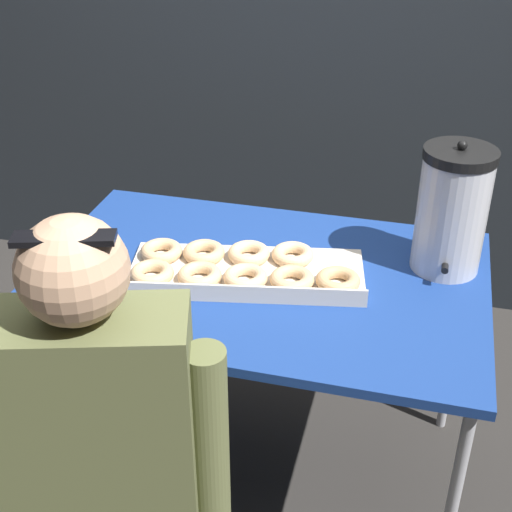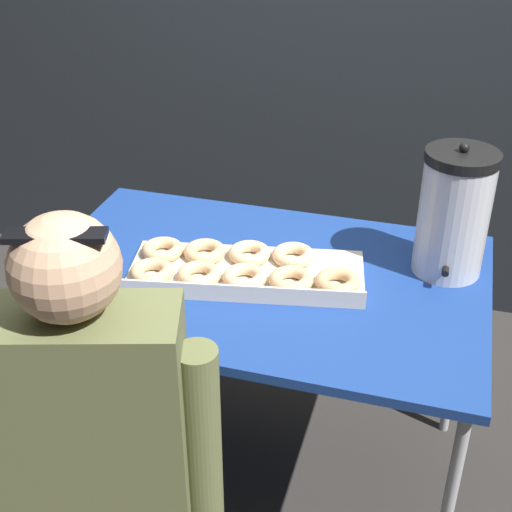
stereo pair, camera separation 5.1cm
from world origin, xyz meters
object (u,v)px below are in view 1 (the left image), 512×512
(coffee_urn, at_px, (452,210))
(cell_phone, at_px, (74,274))
(person_seated, at_px, (104,475))
(donut_box, at_px, (240,269))

(coffee_urn, bearing_deg, cell_phone, -162.85)
(coffee_urn, relative_size, person_seated, 0.31)
(donut_box, distance_m, coffee_urn, 0.61)
(donut_box, xyz_separation_m, cell_phone, (-0.46, -0.11, -0.02))
(donut_box, height_order, cell_phone, donut_box)
(cell_phone, xyz_separation_m, person_seated, (0.31, -0.51, -0.18))
(cell_phone, bearing_deg, donut_box, 3.49)
(donut_box, bearing_deg, coffee_urn, 8.90)
(cell_phone, distance_m, person_seated, 0.62)
(donut_box, xyz_separation_m, coffee_urn, (0.56, 0.20, 0.16))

